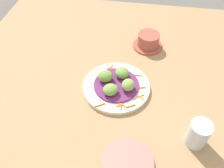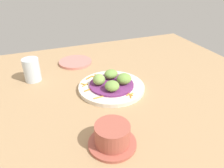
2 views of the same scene
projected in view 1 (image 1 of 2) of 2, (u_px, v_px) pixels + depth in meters
The scene contains 11 objects.
table_surface at pixel (103, 76), 88.22cm from camera, with size 110.00×110.00×2.00cm, color tan.
main_plate at pixel (116, 87), 82.37cm from camera, with size 23.66×23.66×1.45cm, color silver.
cabbage_bed at pixel (116, 85), 81.57cm from camera, with size 15.85×15.85×0.70cm, color #702D6B.
carrot_garnish at pixel (124, 91), 79.82cm from camera, with size 15.98×20.83×0.40cm.
guac_scoop_left at pixel (110, 90), 77.50cm from camera, with size 4.73×5.20×3.23cm, color #759E47.
guac_scoop_center at pixel (128, 85), 78.56cm from camera, with size 4.33×4.91×3.70cm, color #84A851.
guac_scoop_right at pixel (122, 73), 82.67cm from camera, with size 4.98×4.96×3.39cm, color #759E47.
guac_scoop_back at pixel (105, 76), 81.27cm from camera, with size 5.33×4.78×3.83cm, color #759E47.
side_plate_small at pixel (128, 162), 64.01cm from camera, with size 14.55×14.55×1.11cm, color tan.
terracotta_bowl at pixel (148, 41), 96.65cm from camera, with size 12.25×12.25×6.10cm.
water_glass at pixel (198, 134), 65.53cm from camera, with size 6.16×6.16×8.84cm, color silver.
Camera 1 is at (13.07, -60.04, 64.46)cm, focal length 37.37 mm.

